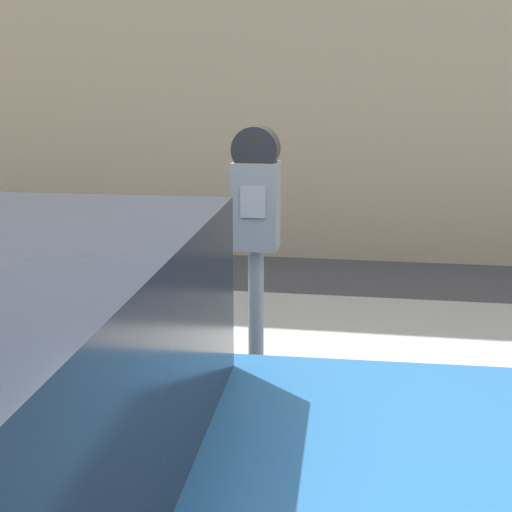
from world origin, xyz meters
name	(u,v)px	position (x,y,z in m)	size (l,w,h in m)	color
sidewalk	(327,372)	(0.00, 2.20, 0.06)	(24.00, 2.80, 0.12)	#ADAAA3
parking_meter	(256,233)	(-0.25, 0.97, 1.19)	(0.19, 0.16, 1.50)	slate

